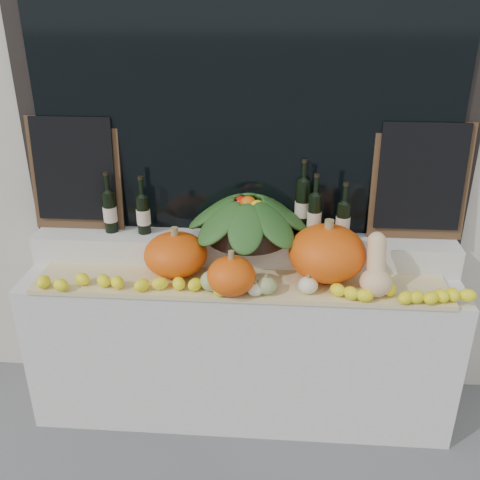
% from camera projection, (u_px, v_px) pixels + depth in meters
% --- Properties ---
extents(display_sill, '(2.30, 0.55, 0.88)m').
position_uv_depth(display_sill, '(241.00, 343.00, 3.03)').
color(display_sill, silver).
rests_on(display_sill, ground).
extents(rear_tier, '(2.30, 0.25, 0.16)m').
position_uv_depth(rear_tier, '(243.00, 249.00, 2.95)').
color(rear_tier, silver).
rests_on(rear_tier, display_sill).
extents(straw_bedding, '(2.10, 0.32, 0.02)m').
position_uv_depth(straw_bedding, '(239.00, 284.00, 2.73)').
color(straw_bedding, tan).
rests_on(straw_bedding, display_sill).
extents(pumpkin_left, '(0.40, 0.40, 0.22)m').
position_uv_depth(pumpkin_left, '(176.00, 254.00, 2.76)').
color(pumpkin_left, '#F45A0C').
rests_on(pumpkin_left, straw_bedding).
extents(pumpkin_right, '(0.50, 0.50, 0.28)m').
position_uv_depth(pumpkin_right, '(327.00, 253.00, 2.71)').
color(pumpkin_right, '#F45A0C').
rests_on(pumpkin_right, straw_bedding).
extents(pumpkin_center, '(0.28, 0.28, 0.19)m').
position_uv_depth(pumpkin_center, '(231.00, 276.00, 2.59)').
color(pumpkin_center, '#F45A0C').
rests_on(pumpkin_center, straw_bedding).
extents(butternut_squash, '(0.16, 0.21, 0.30)m').
position_uv_depth(butternut_squash, '(376.00, 271.00, 2.58)').
color(butternut_squash, '#EFC18D').
rests_on(butternut_squash, straw_bedding).
extents(decorative_gourds, '(0.58, 0.15, 0.16)m').
position_uv_depth(decorative_gourds, '(243.00, 283.00, 2.61)').
color(decorative_gourds, '#3D6D20').
rests_on(decorative_gourds, straw_bedding).
extents(lemon_heap, '(2.20, 0.16, 0.06)m').
position_uv_depth(lemon_heap, '(238.00, 288.00, 2.61)').
color(lemon_heap, '#FFF51A').
rests_on(lemon_heap, straw_bedding).
extents(produce_bowl, '(0.69, 0.69, 0.25)m').
position_uv_depth(produce_bowl, '(248.00, 217.00, 2.85)').
color(produce_bowl, black).
rests_on(produce_bowl, rear_tier).
extents(wine_bottle_far_left, '(0.08, 0.08, 0.34)m').
position_uv_depth(wine_bottle_far_left, '(110.00, 211.00, 2.92)').
color(wine_bottle_far_left, black).
rests_on(wine_bottle_far_left, rear_tier).
extents(wine_bottle_near_left, '(0.08, 0.08, 0.32)m').
position_uv_depth(wine_bottle_near_left, '(143.00, 214.00, 2.91)').
color(wine_bottle_near_left, black).
rests_on(wine_bottle_near_left, rear_tier).
extents(wine_bottle_tall, '(0.08, 0.08, 0.42)m').
position_uv_depth(wine_bottle_tall, '(303.00, 206.00, 2.89)').
color(wine_bottle_tall, black).
rests_on(wine_bottle_tall, rear_tier).
extents(wine_bottle_near_right, '(0.08, 0.08, 0.36)m').
position_uv_depth(wine_bottle_near_right, '(314.00, 216.00, 2.83)').
color(wine_bottle_near_right, black).
rests_on(wine_bottle_near_right, rear_tier).
extents(wine_bottle_far_right, '(0.08, 0.08, 0.33)m').
position_uv_depth(wine_bottle_far_right, '(343.00, 221.00, 2.82)').
color(wine_bottle_far_right, black).
rests_on(wine_bottle_far_right, rear_tier).
extents(chalkboard_left, '(0.50, 0.09, 0.62)m').
position_uv_depth(chalkboard_left, '(75.00, 172.00, 2.90)').
color(chalkboard_left, '#4C331E').
rests_on(chalkboard_left, rear_tier).
extents(chalkboard_right, '(0.50, 0.09, 0.62)m').
position_uv_depth(chalkboard_right, '(421.00, 180.00, 2.77)').
color(chalkboard_right, '#4C331E').
rests_on(chalkboard_right, rear_tier).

